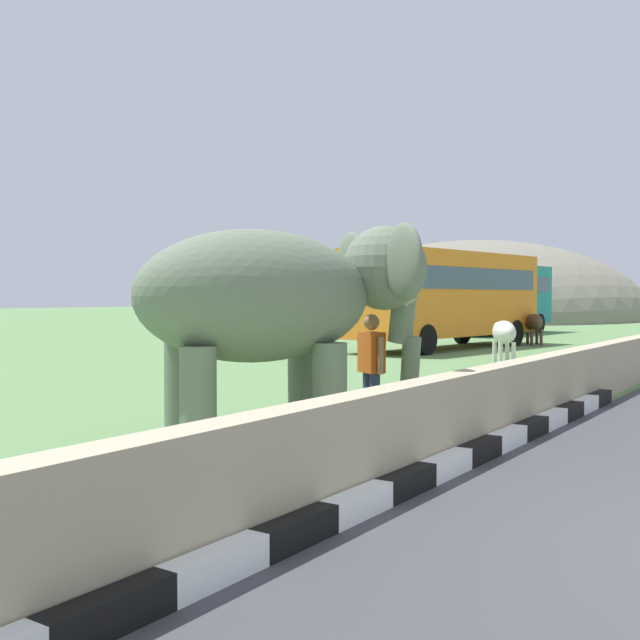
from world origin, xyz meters
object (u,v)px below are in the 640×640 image
Objects in this scene: elephant at (282,299)px; bus_teal at (496,293)px; bus_orange at (446,292)px; cow_mid at (534,323)px; cow_near at (504,333)px; person_handler at (371,365)px.

bus_teal reaches higher than elephant.
cow_mid is at bearing -27.71° from bus_orange.
elephant is at bearing -169.98° from cow_mid.
cow_near is 0.99× the size of cow_mid.
cow_near is (11.17, 2.22, -0.06)m from person_handler.
bus_orange is at bearing 152.29° from cow_mid.
bus_teal is at bearing 30.91° from cow_mid.
cow_near is (-4.94, -4.05, -1.21)m from bus_orange.
bus_teal is 4.73× the size of cow_near.
person_handler is 11.39m from cow_near.
elephant is 0.40× the size of bus_orange.
elephant is at bearing -172.14° from cow_near.
person_handler is at bearing -162.32° from bus_teal.
elephant is at bearing -164.04° from bus_teal.
cow_near is at bearing -140.67° from bus_orange.
bus_orange reaches higher than cow_mid.
elephant is 21.79m from cow_mid.
bus_teal is at bearing 21.86° from cow_near.
elephant reaches higher than person_handler.
bus_orange is (16.11, 6.27, 1.16)m from person_handler.
bus_orange is 1.14× the size of bus_teal.
bus_teal is at bearing 17.68° from person_handler.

